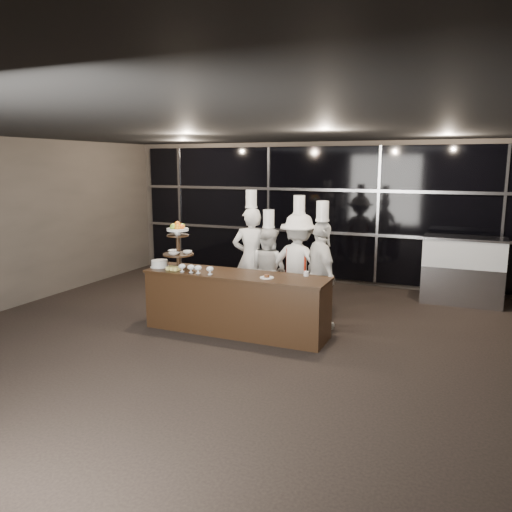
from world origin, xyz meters
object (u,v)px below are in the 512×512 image
at_px(chef_c, 298,264).
at_px(chef_b, 268,269).
at_px(display_stand, 178,242).
at_px(chef_d, 321,274).
at_px(buffet_counter, 236,303).
at_px(chef_a, 251,257).
at_px(layer_cake, 160,264).
at_px(display_case, 463,267).

bearing_deg(chef_c, chef_b, 179.10).
relative_size(chef_b, chef_c, 0.87).
bearing_deg(display_stand, chef_c, 37.64).
bearing_deg(chef_c, chef_d, -42.63).
distance_m(chef_c, chef_d, 0.73).
distance_m(buffet_counter, chef_b, 1.26).
distance_m(chef_a, chef_c, 0.88).
bearing_deg(chef_b, display_stand, -130.19).
bearing_deg(chef_d, chef_c, 137.37).
bearing_deg(chef_c, display_stand, -142.36).
relative_size(layer_cake, chef_a, 0.14).
bearing_deg(buffet_counter, chef_c, 64.55).
bearing_deg(chef_b, chef_d, -24.93).
height_order(display_stand, chef_b, chef_b).
relative_size(display_stand, display_case, 0.52).
height_order(buffet_counter, chef_c, chef_c).
bearing_deg(buffet_counter, chef_d, 33.04).
height_order(display_stand, chef_a, chef_a).
bearing_deg(chef_a, chef_c, -2.02).
height_order(buffet_counter, display_stand, display_stand).
xyz_separation_m(buffet_counter, chef_d, (1.12, 0.73, 0.40)).
bearing_deg(chef_a, chef_b, -3.86).
bearing_deg(chef_c, display_case, 36.33).
xyz_separation_m(layer_cake, display_case, (4.44, 3.14, -0.29)).
distance_m(display_stand, layer_cake, 0.49).
bearing_deg(layer_cake, chef_d, 17.65).
bearing_deg(display_case, buffet_counter, -135.31).
distance_m(display_stand, chef_b, 1.71).
height_order(chef_a, chef_b, chef_a).
xyz_separation_m(display_stand, chef_a, (0.70, 1.25, -0.41)).
distance_m(display_stand, chef_d, 2.29).
relative_size(display_stand, chef_b, 0.42).
distance_m(chef_a, chef_b, 0.37).
xyz_separation_m(display_stand, chef_b, (1.04, 1.23, -0.58)).
bearing_deg(display_stand, layer_cake, -171.19).
xyz_separation_m(chef_c, chef_d, (0.54, -0.49, -0.01)).
relative_size(layer_cake, display_case, 0.21).
bearing_deg(layer_cake, buffet_counter, 2.17).
bearing_deg(chef_d, display_case, 49.66).
distance_m(buffet_counter, display_case, 4.39).
bearing_deg(chef_a, buffet_counter, -76.67).
height_order(display_stand, chef_c, chef_c).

